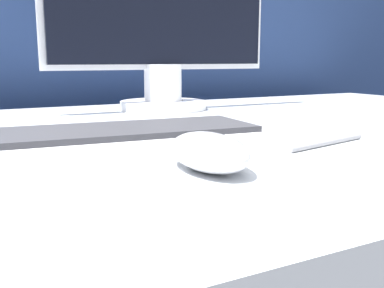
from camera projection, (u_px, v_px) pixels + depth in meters
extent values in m
cube|color=navy|center=(73.00, 160.00, 1.27)|extent=(5.00, 0.03, 1.14)
ellipsoid|color=silver|center=(209.00, 152.00, 0.47)|extent=(0.07, 0.13, 0.04)
cube|color=white|center=(105.00, 140.00, 0.60)|extent=(0.44, 0.18, 0.02)
cube|color=#38383D|center=(104.00, 131.00, 0.59)|extent=(0.42, 0.16, 0.01)
cylinder|color=white|center=(163.00, 105.00, 1.03)|extent=(0.20, 0.20, 0.02)
cylinder|color=white|center=(163.00, 83.00, 1.02)|extent=(0.08, 0.08, 0.08)
cylinder|color=#99999E|center=(327.00, 142.00, 0.60)|extent=(0.16, 0.04, 0.01)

